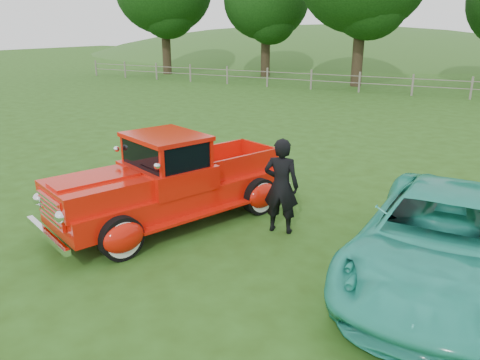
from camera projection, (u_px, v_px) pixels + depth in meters
The scene contains 7 objects.
ground at pixel (196, 254), 8.00m from camera, with size 140.00×140.00×0.00m, color #294A13.
distant_hills at pixel (423, 93), 60.99m from camera, with size 116.00×60.00×18.00m.
fence_line at pixel (413, 85), 26.21m from camera, with size 48.00×0.12×1.20m.
tree_mid_west at pixel (266, 1), 35.10m from camera, with size 6.40×6.40×8.46m.
red_pickup at pixel (171, 183), 9.13m from camera, with size 3.49×5.28×1.78m.
teal_sedan at pixel (444, 240), 6.91m from camera, with size 2.34×5.07×1.41m, color #2CB39C.
man at pixel (281, 186), 8.63m from camera, with size 0.66×0.43×1.81m, color black.
Camera 1 is at (4.08, -5.99, 3.70)m, focal length 35.00 mm.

